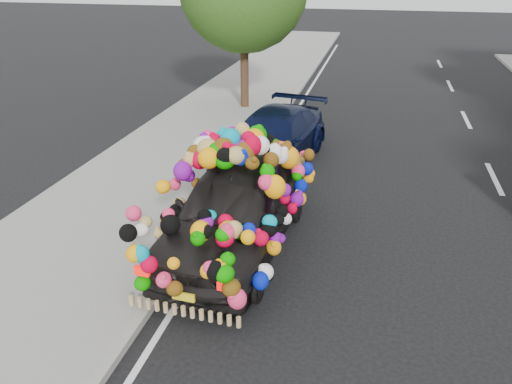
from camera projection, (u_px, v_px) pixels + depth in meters
ground at (319, 274)px, 8.35m from camera, size 100.00×100.00×0.00m
sidewalk at (88, 240)px, 9.25m from camera, size 4.00×60.00×0.12m
kerb at (186, 253)px, 8.82m from camera, size 0.15×60.00×0.13m
plush_art_car at (236, 189)px, 8.72m from camera, size 2.46×4.88×2.21m
navy_sedan at (272, 139)px, 12.56m from camera, size 2.56×4.84×1.34m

